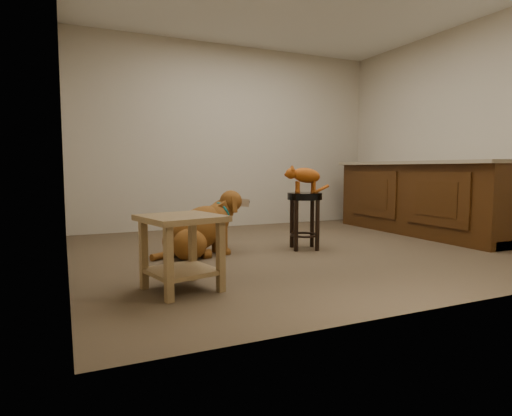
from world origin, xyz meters
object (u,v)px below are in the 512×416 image
padded_stool (305,209)px  wood_stool (367,202)px  golden_retriever (200,230)px  tabby_kitten (304,176)px  side_table (182,241)px

padded_stool → wood_stool: size_ratio=0.86×
golden_retriever → tabby_kitten: size_ratio=2.08×
wood_stool → tabby_kitten: bearing=-145.9°
wood_stool → tabby_kitten: 2.24m
padded_stool → wood_stool: wood_stool is taller
side_table → golden_retriever: golden_retriever is taller
padded_stool → golden_retriever: golden_retriever is taller
golden_retriever → tabby_kitten: bearing=-14.5°
side_table → golden_retriever: size_ratio=0.58×
wood_stool → tabby_kitten: tabby_kitten is taller
side_table → golden_retriever: bearing=66.8°
golden_retriever → side_table: bearing=-121.5°
padded_stool → golden_retriever: size_ratio=0.56×
padded_stool → tabby_kitten: 0.35m
padded_stool → side_table: (-1.57, -0.98, -0.08)m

